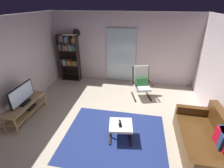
{
  "coord_description": "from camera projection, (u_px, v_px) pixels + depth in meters",
  "views": [
    {
      "loc": [
        0.67,
        -3.03,
        2.91
      ],
      "look_at": [
        -0.04,
        0.87,
        0.84
      ],
      "focal_mm": 25.72,
      "sensor_mm": 36.0,
      "label": 1
    }
  ],
  "objects": [
    {
      "name": "ground_plane",
      "position": [
        108.0,
        129.0,
        4.1
      ],
      "size": [
        7.02,
        7.02,
        0.0
      ],
      "primitive_type": "plane",
      "color": "#BEAF99"
    },
    {
      "name": "wall_back",
      "position": [
        123.0,
        49.0,
        6.03
      ],
      "size": [
        5.6,
        0.06,
        2.6
      ],
      "primitive_type": "cube",
      "color": "silver",
      "rests_on": "ground"
    },
    {
      "name": "glass_door_panel",
      "position": [
        121.0,
        56.0,
        6.09
      ],
      "size": [
        1.1,
        0.01,
        2.0
      ],
      "primitive_type": "cube",
      "color": "silver"
    },
    {
      "name": "area_rug",
      "position": [
        114.0,
        137.0,
        3.85
      ],
      "size": [
        2.39,
        1.97,
        0.01
      ],
      "primitive_type": "cube",
      "color": "navy",
      "rests_on": "ground"
    },
    {
      "name": "tv_stand",
      "position": [
        26.0,
        108.0,
        4.38
      ],
      "size": [
        0.45,
        1.35,
        0.47
      ],
      "color": "tan",
      "rests_on": "ground"
    },
    {
      "name": "television",
      "position": [
        22.0,
        95.0,
        4.18
      ],
      "size": [
        0.2,
        0.86,
        0.52
      ],
      "color": "black",
      "rests_on": "tv_stand"
    },
    {
      "name": "bookshelf_near_tv",
      "position": [
        69.0,
        54.0,
        6.22
      ],
      "size": [
        0.75,
        0.3,
        1.82
      ],
      "color": "black",
      "rests_on": "ground"
    },
    {
      "name": "leather_sofa",
      "position": [
        207.0,
        142.0,
        3.34
      ],
      "size": [
        0.9,
        1.71,
        0.81
      ],
      "color": "#4F3014",
      "rests_on": "ground"
    },
    {
      "name": "lounge_armchair",
      "position": [
        142.0,
        81.0,
        5.31
      ],
      "size": [
        0.72,
        0.78,
        1.02
      ],
      "color": "black",
      "rests_on": "ground"
    },
    {
      "name": "ottoman",
      "position": [
        121.0,
        127.0,
        3.67
      ],
      "size": [
        0.58,
        0.55,
        0.41
      ],
      "color": "white",
      "rests_on": "ground"
    },
    {
      "name": "tv_remote",
      "position": [
        120.0,
        122.0,
        3.7
      ],
      "size": [
        0.09,
        0.15,
        0.02
      ],
      "primitive_type": "cube",
      "rotation": [
        0.0,
        0.0,
        0.34
      ],
      "color": "black",
      "rests_on": "ottoman"
    },
    {
      "name": "cell_phone",
      "position": [
        120.0,
        125.0,
        3.61
      ],
      "size": [
        0.11,
        0.15,
        0.01
      ],
      "primitive_type": "cube",
      "rotation": [
        0.0,
        0.0,
        0.35
      ],
      "color": "black",
      "rests_on": "ottoman"
    },
    {
      "name": "wall_clock",
      "position": [
        76.0,
        33.0,
        5.99
      ],
      "size": [
        0.29,
        0.03,
        0.29
      ],
      "color": "silver"
    }
  ]
}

